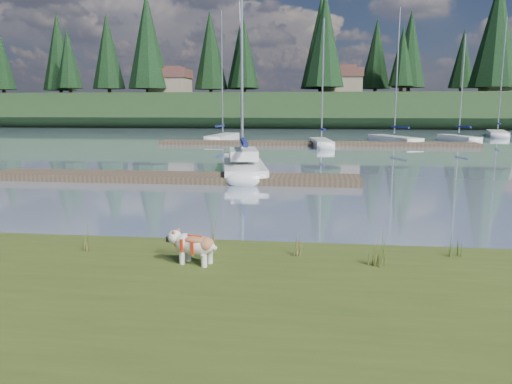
# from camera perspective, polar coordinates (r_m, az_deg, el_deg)

# --- Properties ---
(ground) EXTENTS (200.00, 200.00, 0.00)m
(ground) POSITION_cam_1_polar(r_m,az_deg,el_deg) (41.78, 3.97, 5.37)
(ground) COLOR #8293AC
(ground) RESTS_ON ground
(bank) EXTENTS (60.00, 9.00, 0.35)m
(bank) POSITION_cam_1_polar(r_m,az_deg,el_deg) (6.70, -13.54, -16.77)
(bank) COLOR #3D4C1A
(bank) RESTS_ON ground
(ridge) EXTENTS (200.00, 20.00, 5.00)m
(ridge) POSITION_cam_1_polar(r_m,az_deg,el_deg) (84.63, 5.57, 9.22)
(ridge) COLOR #1D3218
(ridge) RESTS_ON ground
(bulldog) EXTENTS (0.99, 0.54, 0.58)m
(bulldog) POSITION_cam_1_polar(r_m,az_deg,el_deg) (9.03, -7.07, -5.92)
(bulldog) COLOR silver
(bulldog) RESTS_ON bank
(sailboat_main) EXTENTS (3.43, 9.18, 12.94)m
(sailboat_main) POSITION_cam_1_polar(r_m,az_deg,el_deg) (24.76, -1.57, 3.40)
(sailboat_main) COLOR white
(sailboat_main) RESTS_ON ground
(dock_near) EXTENTS (16.00, 2.00, 0.30)m
(dock_near) POSITION_cam_1_polar(r_m,az_deg,el_deg) (21.72, -9.67, 1.66)
(dock_near) COLOR #4C3D2C
(dock_near) RESTS_ON ground
(dock_far) EXTENTS (26.00, 2.20, 0.30)m
(dock_far) POSITION_cam_1_polar(r_m,az_deg,el_deg) (41.71, 6.73, 5.52)
(dock_far) COLOR #4C3D2C
(dock_far) RESTS_ON ground
(sailboat_bg_1) EXTENTS (2.15, 8.09, 11.93)m
(sailboat_bg_1) POSITION_cam_1_polar(r_m,az_deg,el_deg) (48.34, -3.60, 6.35)
(sailboat_bg_1) COLOR white
(sailboat_bg_1) RESTS_ON ground
(sailboat_bg_2) EXTENTS (2.03, 6.66, 10.00)m
(sailboat_bg_2) POSITION_cam_1_polar(r_m,az_deg,el_deg) (41.10, 7.38, 5.71)
(sailboat_bg_2) COLOR white
(sailboat_bg_2) RESTS_ON ground
(sailboat_bg_3) EXTENTS (4.37, 7.95, 11.67)m
(sailboat_bg_3) POSITION_cam_1_polar(r_m,az_deg,el_deg) (46.96, 15.07, 5.93)
(sailboat_bg_3) COLOR white
(sailboat_bg_3) RESTS_ON ground
(sailboat_bg_4) EXTENTS (2.80, 6.50, 9.60)m
(sailboat_bg_4) POSITION_cam_1_polar(r_m,az_deg,el_deg) (49.61, 21.83, 5.76)
(sailboat_bg_4) COLOR white
(sailboat_bg_4) RESTS_ON ground
(sailboat_bg_5) EXTENTS (3.88, 8.99, 12.53)m
(sailboat_bg_5) POSITION_cam_1_polar(r_m,az_deg,el_deg) (61.12, 25.82, 6.09)
(sailboat_bg_5) COLOR white
(sailboat_bg_5) RESTS_ON ground
(weed_0) EXTENTS (0.17, 0.14, 0.72)m
(weed_0) POSITION_cam_1_polar(r_m,az_deg,el_deg) (9.69, -4.99, -5.19)
(weed_0) COLOR #475B23
(weed_0) RESTS_ON bank
(weed_1) EXTENTS (0.17, 0.14, 0.51)m
(weed_1) POSITION_cam_1_polar(r_m,az_deg,el_deg) (9.48, 5.00, -6.08)
(weed_1) COLOR #475B23
(weed_1) RESTS_ON bank
(weed_2) EXTENTS (0.17, 0.14, 0.67)m
(weed_2) POSITION_cam_1_polar(r_m,az_deg,el_deg) (9.15, 14.08, -6.49)
(weed_2) COLOR #475B23
(weed_2) RESTS_ON bank
(weed_3) EXTENTS (0.17, 0.14, 0.56)m
(weed_3) POSITION_cam_1_polar(r_m,az_deg,el_deg) (10.30, -18.65, -5.16)
(weed_3) COLOR #475B23
(weed_3) RESTS_ON bank
(weed_4) EXTENTS (0.17, 0.14, 0.44)m
(weed_4) POSITION_cam_1_polar(r_m,az_deg,el_deg) (9.26, 13.34, -6.86)
(weed_4) COLOR #475B23
(weed_4) RESTS_ON bank
(weed_5) EXTENTS (0.17, 0.14, 0.60)m
(weed_5) POSITION_cam_1_polar(r_m,az_deg,el_deg) (10.16, 21.89, -5.45)
(weed_5) COLOR #475B23
(weed_5) RESTS_ON bank
(mud_lip) EXTENTS (60.00, 0.50, 0.14)m
(mud_lip) POSITION_cam_1_polar(r_m,az_deg,el_deg) (10.69, -5.23, -7.00)
(mud_lip) COLOR #33281C
(mud_lip) RESTS_ON ground
(conifer_1) EXTENTS (4.40, 4.40, 11.30)m
(conifer_1) POSITION_cam_1_polar(r_m,az_deg,el_deg) (93.11, -20.64, 14.11)
(conifer_1) COLOR #382619
(conifer_1) RESTS_ON ridge
(conifer_2) EXTENTS (6.60, 6.60, 16.05)m
(conifer_2) POSITION_cam_1_polar(r_m,az_deg,el_deg) (84.76, -12.30, 16.53)
(conifer_2) COLOR #382619
(conifer_2) RESTS_ON ridge
(conifer_3) EXTENTS (4.84, 4.84, 12.25)m
(conifer_3) POSITION_cam_1_polar(r_m,az_deg,el_deg) (84.92, -1.35, 15.50)
(conifer_3) COLOR #382619
(conifer_3) RESTS_ON ridge
(conifer_4) EXTENTS (6.16, 6.16, 15.10)m
(conifer_4) POSITION_cam_1_polar(r_m,az_deg,el_deg) (78.24, 7.86, 16.92)
(conifer_4) COLOR #382619
(conifer_4) RESTS_ON ridge
(conifer_5) EXTENTS (3.96, 3.96, 10.35)m
(conifer_5) POSITION_cam_1_polar(r_m,az_deg,el_deg) (82.96, 16.38, 14.63)
(conifer_5) COLOR #382619
(conifer_5) RESTS_ON ridge
(conifer_6) EXTENTS (7.04, 7.04, 17.00)m
(conifer_6) POSITION_cam_1_polar(r_m,az_deg,el_deg) (84.38, 25.82, 16.16)
(conifer_6) COLOR #382619
(conifer_6) RESTS_ON ridge
(house_0) EXTENTS (6.30, 5.30, 4.65)m
(house_0) POSITION_cam_1_polar(r_m,az_deg,el_deg) (85.22, -9.74, 12.37)
(house_0) COLOR gray
(house_0) RESTS_ON ridge
(house_1) EXTENTS (6.30, 5.30, 4.65)m
(house_1) POSITION_cam_1_polar(r_m,az_deg,el_deg) (82.79, 9.85, 12.45)
(house_1) COLOR gray
(house_1) RESTS_ON ridge
(house_2) EXTENTS (6.30, 5.30, 4.65)m
(house_2) POSITION_cam_1_polar(r_m,az_deg,el_deg) (85.36, 26.56, 11.50)
(house_2) COLOR gray
(house_2) RESTS_ON ridge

